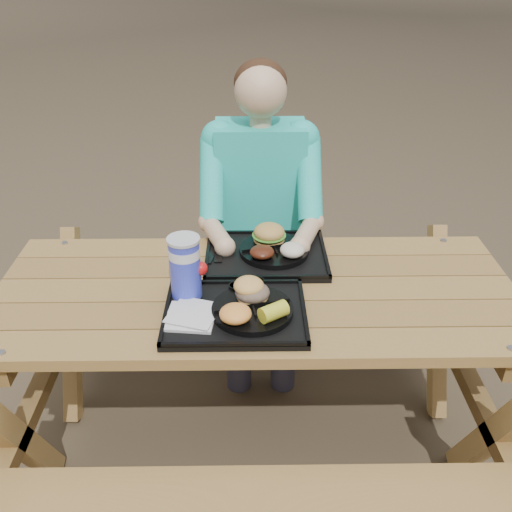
{
  "coord_description": "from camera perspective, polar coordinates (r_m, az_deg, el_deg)",
  "views": [
    {
      "loc": [
        -0.02,
        -1.65,
        1.83
      ],
      "look_at": [
        0.0,
        0.0,
        0.88
      ],
      "focal_mm": 40.0,
      "sensor_mm": 36.0,
      "label": 1
    }
  ],
  "objects": [
    {
      "name": "napkin_stack",
      "position": [
        1.8,
        -6.56,
        -5.99
      ],
      "size": [
        0.17,
        0.17,
        0.02
      ],
      "primitive_type": "cube",
      "rotation": [
        0.0,
        0.0,
        -0.11
      ],
      "color": "silver",
      "rests_on": "tray_near"
    },
    {
      "name": "potato_salad",
      "position": [
        2.07,
        3.66,
        0.61
      ],
      "size": [
        0.09,
        0.09,
        0.05
      ],
      "primitive_type": "ellipsoid",
      "color": "beige",
      "rests_on": "plate_far"
    },
    {
      "name": "plate_far",
      "position": [
        2.14,
        1.82,
        0.57
      ],
      "size": [
        0.26,
        0.26,
        0.02
      ],
      "primitive_type": "cylinder",
      "color": "black",
      "rests_on": "tray_far"
    },
    {
      "name": "cutlery_far",
      "position": [
        2.15,
        -3.74,
        0.44
      ],
      "size": [
        0.03,
        0.16,
        0.01
      ],
      "primitive_type": "cube",
      "rotation": [
        0.0,
        0.0,
        0.0
      ],
      "color": "black",
      "rests_on": "tray_far"
    },
    {
      "name": "mac_cheese",
      "position": [
        1.74,
        -2.07,
        -5.78
      ],
      "size": [
        0.1,
        0.1,
        0.05
      ],
      "primitive_type": "ellipsoid",
      "color": "#FFA543",
      "rests_on": "plate_near"
    },
    {
      "name": "burger",
      "position": [
        2.16,
        1.33,
        2.77
      ],
      "size": [
        0.12,
        0.12,
        0.11
      ],
      "primitive_type": null,
      "color": "#BE8D43",
      "rests_on": "plate_far"
    },
    {
      "name": "condiment_bbq",
      "position": [
        1.91,
        -2.06,
        -3.26
      ],
      "size": [
        0.05,
        0.05,
        0.03
      ],
      "primitive_type": "cylinder",
      "color": "black",
      "rests_on": "tray_near"
    },
    {
      "name": "corn_cob",
      "position": [
        1.74,
        1.77,
        -5.58
      ],
      "size": [
        0.12,
        0.12,
        0.05
      ],
      "primitive_type": null,
      "rotation": [
        0.0,
        0.0,
        0.58
      ],
      "color": "yellow",
      "rests_on": "plate_near"
    },
    {
      "name": "ground",
      "position": [
        2.46,
        0.0,
        -18.07
      ],
      "size": [
        60.0,
        60.0,
        0.0
      ],
      "primitive_type": "plane",
      "color": "#999999",
      "rests_on": "ground"
    },
    {
      "name": "sandwich",
      "position": [
        1.82,
        -0.36,
        -2.82
      ],
      "size": [
        0.1,
        0.1,
        0.11
      ],
      "primitive_type": null,
      "color": "#E4A650",
      "rests_on": "plate_near"
    },
    {
      "name": "diner",
      "position": [
        2.57,
        0.4,
        2.46
      ],
      "size": [
        0.48,
        0.84,
        1.28
      ],
      "primitive_type": null,
      "color": "teal",
      "rests_on": "ground"
    },
    {
      "name": "tray_near",
      "position": [
        1.83,
        -2.09,
        -5.83
      ],
      "size": [
        0.45,
        0.35,
        0.02
      ],
      "primitive_type": "cube",
      "color": "black",
      "rests_on": "picnic_table"
    },
    {
      "name": "picnic_table",
      "position": [
        2.2,
        0.0,
        -11.5
      ],
      "size": [
        1.8,
        1.49,
        0.75
      ],
      "primitive_type": null,
      "color": "#999999",
      "rests_on": "ground"
    },
    {
      "name": "baked_beans",
      "position": [
        2.06,
        0.6,
        0.39
      ],
      "size": [
        0.09,
        0.09,
        0.04
      ],
      "primitive_type": "ellipsoid",
      "color": "#481C0E",
      "rests_on": "plate_far"
    },
    {
      "name": "condiment_mustard",
      "position": [
        1.92,
        0.05,
        -2.85
      ],
      "size": [
        0.05,
        0.05,
        0.03
      ],
      "primitive_type": "cylinder",
      "color": "yellow",
      "rests_on": "tray_near"
    },
    {
      "name": "tray_far",
      "position": [
        2.14,
        1.02,
        -0.04
      ],
      "size": [
        0.45,
        0.35,
        0.02
      ],
      "primitive_type": "cube",
      "color": "black",
      "rests_on": "picnic_table"
    },
    {
      "name": "soda_cup",
      "position": [
        1.86,
        -7.09,
        -1.26
      ],
      "size": [
        0.1,
        0.1,
        0.2
      ],
      "primitive_type": "cylinder",
      "color": "#1A27C7",
      "rests_on": "tray_near"
    },
    {
      "name": "plate_near",
      "position": [
        1.81,
        -0.36,
        -5.4
      ],
      "size": [
        0.26,
        0.26,
        0.02
      ],
      "primitive_type": "cylinder",
      "color": "black",
      "rests_on": "tray_near"
    }
  ]
}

